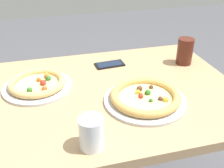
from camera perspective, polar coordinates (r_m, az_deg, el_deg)
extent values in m
cube|color=tan|center=(1.19, -1.77, -2.33)|extent=(1.21, 0.84, 0.04)
cylinder|color=#826748|center=(1.70, -22.17, -9.36)|extent=(0.07, 0.07, 0.71)
cylinder|color=#826748|center=(1.83, 12.10, -4.46)|extent=(0.07, 0.07, 0.71)
cylinder|color=#B7B7BC|center=(1.12, 6.99, -3.49)|extent=(0.34, 0.34, 0.01)
cylinder|color=#E5CC7F|center=(1.11, 7.03, -3.01)|extent=(0.22, 0.22, 0.01)
torus|color=tan|center=(1.10, 7.06, -2.52)|extent=(0.29, 0.29, 0.03)
sphere|color=brown|center=(1.10, 10.26, -3.05)|extent=(0.02, 0.02, 0.02)
sphere|color=gold|center=(1.09, 11.39, -3.26)|extent=(0.02, 0.02, 0.02)
sphere|color=#2D6623|center=(1.08, 8.26, -3.49)|extent=(0.02, 0.02, 0.02)
sphere|color=#2D6623|center=(1.13, 7.61, -1.80)|extent=(0.03, 0.03, 0.03)
sphere|color=maroon|center=(1.10, 6.17, -2.60)|extent=(0.02, 0.02, 0.02)
sphere|color=#BF4C19|center=(1.11, 6.14, -2.26)|extent=(0.02, 0.02, 0.02)
sphere|color=gold|center=(1.13, 5.52, -1.71)|extent=(0.02, 0.02, 0.02)
sphere|color=brown|center=(1.17, 8.33, -0.64)|extent=(0.02, 0.02, 0.02)
sphere|color=brown|center=(1.15, 5.89, -0.98)|extent=(0.03, 0.03, 0.03)
cylinder|color=#B7B7BC|center=(1.25, -15.52, -0.55)|extent=(0.31, 0.31, 0.01)
cylinder|color=#E5CC7F|center=(1.24, -15.59, -0.11)|extent=(0.19, 0.19, 0.01)
torus|color=tan|center=(1.24, -15.65, 0.30)|extent=(0.25, 0.25, 0.03)
sphere|color=#2D6623|center=(1.19, -17.11, -1.25)|extent=(0.03, 0.03, 0.03)
sphere|color=#BF4C19|center=(1.26, -15.31, 0.87)|extent=(0.02, 0.02, 0.02)
sphere|color=gold|center=(1.29, -13.71, 1.91)|extent=(0.02, 0.02, 0.02)
sphere|color=#2D6623|center=(1.26, -13.37, 1.18)|extent=(0.02, 0.02, 0.02)
sphere|color=#BF4C19|center=(1.18, -14.18, -1.02)|extent=(0.02, 0.02, 0.02)
sphere|color=#BF4C19|center=(1.28, -13.76, 1.55)|extent=(0.02, 0.02, 0.02)
sphere|color=maroon|center=(1.22, -14.43, 0.23)|extent=(0.03, 0.03, 0.03)
cylinder|color=#4C1E14|center=(1.46, 15.23, 6.73)|extent=(0.08, 0.08, 0.14)
cylinder|color=silver|center=(0.87, -4.38, -10.35)|extent=(0.08, 0.08, 0.11)
cube|color=white|center=(0.84, -4.75, -8.76)|extent=(0.03, 0.03, 0.02)
cube|color=white|center=(0.84, -4.62, -8.44)|extent=(0.03, 0.03, 0.02)
cube|color=black|center=(1.41, -0.51, 4.17)|extent=(0.16, 0.09, 0.01)
cube|color=#192338|center=(1.41, -0.51, 4.33)|extent=(0.14, 0.07, 0.00)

